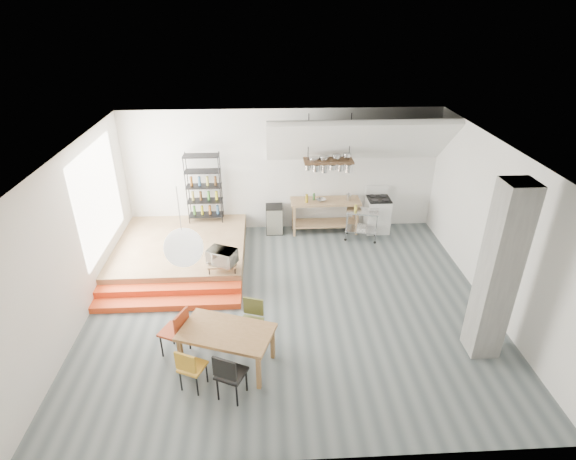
{
  "coord_description": "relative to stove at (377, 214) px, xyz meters",
  "views": [
    {
      "loc": [
        -0.44,
        -7.45,
        5.59
      ],
      "look_at": [
        0.0,
        0.8,
        1.29
      ],
      "focal_mm": 28.0,
      "sensor_mm": 36.0,
      "label": 1
    }
  ],
  "objects": [
    {
      "name": "platform",
      "position": [
        -5.0,
        -1.16,
        -0.28
      ],
      "size": [
        3.0,
        3.0,
        0.4
      ],
      "primitive_type": "cube",
      "color": "olive",
      "rests_on": "ground"
    },
    {
      "name": "dining_table",
      "position": [
        -3.65,
        -4.79,
        0.16
      ],
      "size": [
        1.71,
        1.3,
        0.72
      ],
      "rotation": [
        0.0,
        0.0,
        -0.34
      ],
      "color": "brown",
      "rests_on": "ground"
    },
    {
      "name": "slope_ceiling",
      "position": [
        -0.7,
        -0.26,
        2.07
      ],
      "size": [
        4.4,
        1.44,
        1.32
      ],
      "primitive_type": "cube",
      "rotation": [
        -0.73,
        0.0,
        0.0
      ],
      "color": "white",
      "rests_on": "wall_back"
    },
    {
      "name": "microwave",
      "position": [
        -3.9,
        -2.41,
        0.25
      ],
      "size": [
        0.7,
        0.6,
        0.32
      ],
      "primitive_type": "imported",
      "rotation": [
        0.0,
        0.0,
        -0.43
      ],
      "color": "beige",
      "rests_on": "microwave_shelf"
    },
    {
      "name": "window_pane",
      "position": [
        -6.48,
        -1.66,
        1.32
      ],
      "size": [
        0.02,
        2.5,
        2.2
      ],
      "primitive_type": "cube",
      "color": "white",
      "rests_on": "wall_left"
    },
    {
      "name": "bowl",
      "position": [
        -1.52,
        -0.06,
        0.46
      ],
      "size": [
        0.31,
        0.31,
        0.06
      ],
      "primitive_type": "imported",
      "rotation": [
        0.0,
        0.0,
        0.37
      ],
      "color": "silver",
      "rests_on": "kitchen_counter"
    },
    {
      "name": "step_upper",
      "position": [
        -5.0,
        -2.76,
        -0.35
      ],
      "size": [
        3.0,
        0.35,
        0.27
      ],
      "primitive_type": "cube",
      "color": "#F1491C",
      "rests_on": "ground"
    },
    {
      "name": "chair_black",
      "position": [
        -3.57,
        -5.54,
        0.06
      ],
      "size": [
        0.55,
        0.55,
        0.9
      ],
      "rotation": [
        0.0,
        0.0,
        2.71
      ],
      "color": "black",
      "rests_on": "ground"
    },
    {
      "name": "floor",
      "position": [
        -2.5,
        -3.16,
        -0.48
      ],
      "size": [
        8.0,
        8.0,
        0.0
      ],
      "primitive_type": "plane",
      "color": "#4C5658",
      "rests_on": "ground"
    },
    {
      "name": "rolling_cart",
      "position": [
        -0.51,
        -0.46,
        0.04
      ],
      "size": [
        0.89,
        0.64,
        0.8
      ],
      "rotation": [
        0.0,
        0.0,
        -0.25
      ],
      "color": "silver",
      "rests_on": "ground"
    },
    {
      "name": "kitchen_counter",
      "position": [
        -1.4,
        -0.01,
        0.15
      ],
      "size": [
        1.8,
        0.6,
        0.91
      ],
      "color": "olive",
      "rests_on": "ground"
    },
    {
      "name": "step_lower",
      "position": [
        -5.0,
        -3.11,
        -0.41
      ],
      "size": [
        3.0,
        0.35,
        0.13
      ],
      "primitive_type": "cube",
      "color": "#F1491C",
      "rests_on": "ground"
    },
    {
      "name": "chair_mustard",
      "position": [
        -4.19,
        -5.32,
        0.01
      ],
      "size": [
        0.49,
        0.49,
        0.81
      ],
      "rotation": [
        0.0,
        0.0,
        2.72
      ],
      "color": "#C58B21",
      "rests_on": "ground"
    },
    {
      "name": "stove",
      "position": [
        0.0,
        0.0,
        0.0
      ],
      "size": [
        0.6,
        0.6,
        1.18
      ],
      "color": "white",
      "rests_on": "ground"
    },
    {
      "name": "wall_left",
      "position": [
        -6.5,
        -3.16,
        1.12
      ],
      "size": [
        0.04,
        7.0,
        3.2
      ],
      "primitive_type": "cube",
      "color": "silver",
      "rests_on": "ground"
    },
    {
      "name": "microwave_shelf",
      "position": [
        -3.9,
        -2.41,
        0.07
      ],
      "size": [
        0.6,
        0.4,
        0.16
      ],
      "color": "olive",
      "rests_on": "platform"
    },
    {
      "name": "wall_right",
      "position": [
        1.5,
        -3.16,
        1.12
      ],
      "size": [
        0.04,
        7.0,
        3.2
      ],
      "primitive_type": "cube",
      "color": "silver",
      "rests_on": "ground"
    },
    {
      "name": "wire_shelving",
      "position": [
        -4.5,
        0.04,
        0.85
      ],
      "size": [
        0.88,
        0.38,
        1.8
      ],
      "color": "black",
      "rests_on": "platform"
    },
    {
      "name": "concrete_column",
      "position": [
        0.8,
        -4.66,
        1.12
      ],
      "size": [
        0.5,
        0.5,
        3.2
      ],
      "primitive_type": "cube",
      "color": "slate",
      "rests_on": "ground"
    },
    {
      "name": "mini_fridge",
      "position": [
        -2.73,
        0.04,
        -0.1
      ],
      "size": [
        0.44,
        0.44,
        0.75
      ],
      "primitive_type": "cube",
      "color": "black",
      "rests_on": "ground"
    },
    {
      "name": "paper_lantern",
      "position": [
        -4.21,
        -4.59,
        1.72
      ],
      "size": [
        0.6,
        0.6,
        0.6
      ],
      "primitive_type": "sphere",
      "color": "white",
      "rests_on": "ceiling"
    },
    {
      "name": "chair_olive",
      "position": [
        -3.25,
        -4.2,
        0.03
      ],
      "size": [
        0.49,
        0.49,
        0.85
      ],
      "rotation": [
        0.0,
        0.0,
        -0.32
      ],
      "color": "brown",
      "rests_on": "ground"
    },
    {
      "name": "ceiling",
      "position": [
        -2.5,
        -3.16,
        2.72
      ],
      "size": [
        8.0,
        7.0,
        0.02
      ],
      "primitive_type": "cube",
      "color": "white",
      "rests_on": "wall_back"
    },
    {
      "name": "pot_rack",
      "position": [
        -1.37,
        -0.23,
        1.5
      ],
      "size": [
        1.2,
        0.5,
        1.43
      ],
      "color": "#3C2918",
      "rests_on": "ceiling"
    },
    {
      "name": "chair_red",
      "position": [
        -4.51,
        -4.49,
        0.07
      ],
      "size": [
        0.56,
        0.56,
        0.93
      ],
      "rotation": [
        0.0,
        0.0,
        -2.0
      ],
      "color": "#AA3918",
      "rests_on": "ground"
    },
    {
      "name": "wall_back",
      "position": [
        -2.5,
        0.34,
        1.12
      ],
      "size": [
        8.0,
        0.04,
        3.2
      ],
      "primitive_type": "cube",
      "color": "silver",
      "rests_on": "ground"
    }
  ]
}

